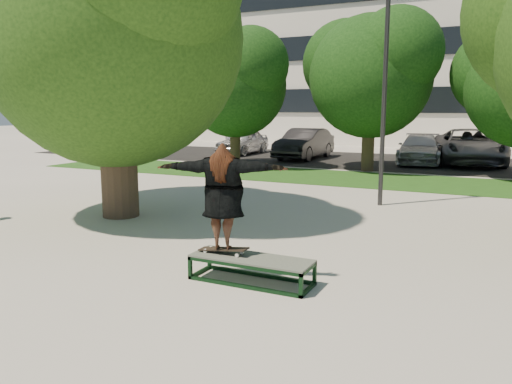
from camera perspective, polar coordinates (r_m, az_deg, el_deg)
The scene contains 14 objects.
ground at distance 9.11m, azimuth 1.09°, elevation -6.43°, with size 120.00×120.00×0.00m, color gray.
grass_strip at distance 17.84m, azimuth 16.97°, elevation 1.10°, with size 30.00×4.00×0.02m, color #1B4212.
asphalt_strip at distance 24.37m, azimuth 17.04°, elevation 3.26°, with size 40.00×8.00×0.01m, color black.
tree_left at distance 12.20m, azimuth -16.13°, elevation 18.23°, with size 6.96×5.95×7.12m.
bg_tree_left at distance 21.64m, azimuth -2.53°, elevation 12.81°, with size 5.28×4.51×5.77m.
bg_tree_mid at distance 20.64m, azimuth 12.82°, elevation 13.53°, with size 5.76×4.92×6.24m.
lamppost at distance 13.24m, azimuth 14.52°, elevation 12.05°, with size 0.25×0.15×6.11m.
office_building at distance 40.71m, azimuth 18.37°, elevation 16.86°, with size 30.00×14.12×16.00m.
grind_box at distance 7.34m, azimuth -0.54°, elevation -8.86°, with size 1.80×0.60×0.38m.
skater_rig at distance 7.29m, azimuth -3.80°, elevation -0.54°, with size 1.99×1.05×1.64m.
car_silver_a at distance 27.59m, azimuth -1.54°, elevation 5.79°, with size 1.63×4.05×1.38m, color silver.
car_dark at distance 25.07m, azimuth 5.54°, elevation 5.51°, with size 1.59×4.57×1.50m, color black.
car_grey at distance 24.55m, azimuth 23.10°, elevation 4.80°, with size 2.63×5.69×1.58m, color #5D5D62.
car_silver_b at distance 24.05m, azimuth 18.23°, elevation 4.68°, with size 1.85×4.54×1.32m, color #A3A4A8.
Camera 1 is at (3.65, -7.96, 2.51)m, focal length 35.00 mm.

